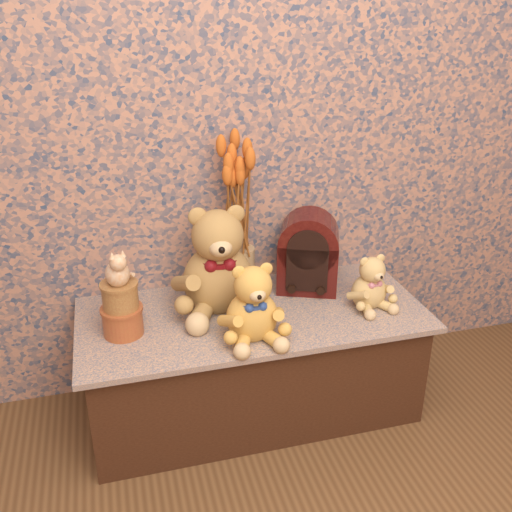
{
  "coord_description": "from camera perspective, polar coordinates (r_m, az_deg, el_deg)",
  "views": [
    {
      "loc": [
        -0.45,
        -0.49,
        1.45
      ],
      "look_at": [
        0.0,
        1.18,
        0.66
      ],
      "focal_mm": 40.29,
      "sensor_mm": 36.0,
      "label": 1
    }
  ],
  "objects": [
    {
      "name": "biscuit_tin_upper",
      "position": [
        1.91,
        -13.35,
        -3.91
      ],
      "size": [
        0.14,
        0.14,
        0.09
      ],
      "primitive_type": "cylinder",
      "rotation": [
        0.0,
        0.0,
        -0.26
      ],
      "color": "tan",
      "rests_on": "biscuit_tin_lower"
    },
    {
      "name": "ceramic_vase",
      "position": [
        2.15,
        -1.54,
        -1.39
      ],
      "size": [
        0.13,
        0.13,
        0.18
      ],
      "primitive_type": "cylinder",
      "rotation": [
        0.0,
        0.0,
        0.28
      ],
      "color": "tan",
      "rests_on": "display_shelf"
    },
    {
      "name": "cathedral_radio",
      "position": [
        2.16,
        5.22,
        0.47
      ],
      "size": [
        0.27,
        0.23,
        0.31
      ],
      "primitive_type": null,
      "rotation": [
        0.0,
        0.0,
        -0.39
      ],
      "color": "#3B0B0A",
      "rests_on": "display_shelf"
    },
    {
      "name": "teddy_small",
      "position": [
        2.09,
        11.24,
        -2.23
      ],
      "size": [
        0.2,
        0.22,
        0.21
      ],
      "primitive_type": null,
      "rotation": [
        0.0,
        0.0,
        0.15
      ],
      "color": "#DFBC6A",
      "rests_on": "display_shelf"
    },
    {
      "name": "cat_figurine",
      "position": [
        1.86,
        -13.67,
        -0.94
      ],
      "size": [
        0.11,
        0.12,
        0.13
      ],
      "primitive_type": null,
      "rotation": [
        0.0,
        0.0,
        0.18
      ],
      "color": "silver",
      "rests_on": "biscuit_tin_upper"
    },
    {
      "name": "teddy_medium",
      "position": [
        1.85,
        -0.39,
        -4.17
      ],
      "size": [
        0.23,
        0.27,
        0.28
      ],
      "primitive_type": null,
      "rotation": [
        0.0,
        0.0,
        0.01
      ],
      "color": "#C58437",
      "rests_on": "display_shelf"
    },
    {
      "name": "dried_stalks",
      "position": [
        2.04,
        -1.64,
        6.13
      ],
      "size": [
        0.25,
        0.25,
        0.42
      ],
      "primitive_type": null,
      "rotation": [
        0.0,
        0.0,
        -0.15
      ],
      "color": "#CE6020",
      "rests_on": "ceramic_vase"
    },
    {
      "name": "teddy_large",
      "position": [
        2.0,
        -3.85,
        0.22
      ],
      "size": [
        0.36,
        0.41,
        0.41
      ],
      "primitive_type": null,
      "rotation": [
        0.0,
        0.0,
        -0.08
      ],
      "color": "olive",
      "rests_on": "display_shelf"
    },
    {
      "name": "biscuit_tin_lower",
      "position": [
        1.96,
        -13.09,
        -6.3
      ],
      "size": [
        0.13,
        0.13,
        0.1
      ],
      "primitive_type": "cylinder",
      "rotation": [
        0.0,
        0.0,
        0.02
      ],
      "color": "#B17333",
      "rests_on": "display_shelf"
    },
    {
      "name": "display_shelf",
      "position": [
        2.17,
        -0.35,
        -10.34
      ],
      "size": [
        1.22,
        0.56,
        0.42
      ],
      "primitive_type": "cube",
      "color": "#3A4E76",
      "rests_on": "ground"
    }
  ]
}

